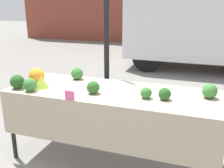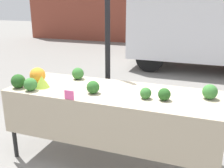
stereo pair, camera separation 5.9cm
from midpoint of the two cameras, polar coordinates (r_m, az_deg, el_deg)
The scene contains 14 objects.
ground_plane at distance 3.35m, azimuth 0.53°, elevation -15.83°, with size 40.00×40.00×0.00m, color gray.
tent_pole at distance 3.53m, azimuth -0.46°, elevation 6.18°, with size 0.07×0.07×2.30m.
parked_truck at distance 7.78m, azimuth 19.05°, elevation 12.21°, with size 4.02×1.91×2.35m.
market_table at distance 2.94m, azimuth 0.10°, elevation -3.77°, with size 2.38×0.86×0.88m.
orange_cauliflower at distance 3.35m, azimuth -15.40°, elevation 1.86°, with size 0.19×0.19×0.19m.
romanesco_head at distance 3.16m, azimuth -14.47°, elevation 0.47°, with size 0.17×0.17×0.14m.
broccoli_head_0 at distance 2.89m, azimuth 21.09°, elevation -1.58°, with size 0.16×0.16×0.16m.
broccoli_head_1 at distance 2.72m, azimuth 11.93°, elevation -2.20°, with size 0.13×0.13×0.13m.
broccoli_head_2 at distance 2.86m, azimuth -3.57°, elevation -0.71°, with size 0.14×0.14×0.14m.
broccoli_head_3 at distance 3.22m, azimuth -19.25°, elevation 0.59°, with size 0.16×0.16×0.16m.
broccoli_head_4 at distance 2.73m, azimuth 7.95°, elevation -1.99°, with size 0.12×0.12×0.12m.
broccoli_head_5 at distance 3.41m, azimuth -6.94°, elevation 2.29°, with size 0.15×0.15×0.15m.
broccoli_head_6 at distance 3.07m, azimuth -16.79°, elevation -0.08°, with size 0.15×0.15×0.15m.
price_sign at distance 2.71m, azimuth -8.70°, elevation -2.39°, with size 0.11×0.01×0.10m.
Camera 2 is at (0.97, -2.63, 1.84)m, focal length 42.00 mm.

